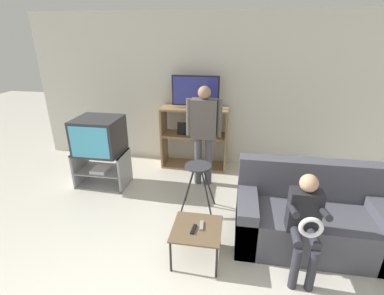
{
  "coord_description": "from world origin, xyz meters",
  "views": [
    {
      "loc": [
        0.48,
        -1.34,
        2.24
      ],
      "look_at": [
        -0.06,
        1.89,
        0.9
      ],
      "focal_mm": 26.0,
      "sensor_mm": 36.0,
      "label": 1
    }
  ],
  "objects_px": {
    "media_shelf": "(194,137)",
    "folding_stool": "(198,175)",
    "snack_table": "(197,231)",
    "person_standing_adult": "(204,128)",
    "remote_control_white": "(202,226)",
    "remote_control_black": "(194,229)",
    "television_main": "(99,136)",
    "tv_stand": "(102,168)",
    "television_flat": "(195,93)",
    "person_seated_child": "(305,219)",
    "couch": "(309,218)"
  },
  "relations": [
    {
      "from": "folding_stool",
      "to": "television_main",
      "type": "bearing_deg",
      "value": 163.87
    },
    {
      "from": "television_main",
      "to": "person_standing_adult",
      "type": "relative_size",
      "value": 0.42
    },
    {
      "from": "tv_stand",
      "to": "snack_table",
      "type": "bearing_deg",
      "value": -37.81
    },
    {
      "from": "folding_stool",
      "to": "couch",
      "type": "relative_size",
      "value": 0.42
    },
    {
      "from": "remote_control_white",
      "to": "couch",
      "type": "xyz_separation_m",
      "value": [
        1.17,
        0.44,
        -0.09
      ]
    },
    {
      "from": "television_main",
      "to": "remote_control_white",
      "type": "bearing_deg",
      "value": -36.57
    },
    {
      "from": "remote_control_black",
      "to": "couch",
      "type": "xyz_separation_m",
      "value": [
        1.24,
        0.51,
        -0.09
      ]
    },
    {
      "from": "tv_stand",
      "to": "folding_stool",
      "type": "bearing_deg",
      "value": -16.2
    },
    {
      "from": "remote_control_white",
      "to": "person_standing_adult",
      "type": "height_order",
      "value": "person_standing_adult"
    },
    {
      "from": "folding_stool",
      "to": "person_standing_adult",
      "type": "bearing_deg",
      "value": 92.17
    },
    {
      "from": "television_main",
      "to": "folding_stool",
      "type": "xyz_separation_m",
      "value": [
        1.57,
        -0.45,
        -0.28
      ]
    },
    {
      "from": "media_shelf",
      "to": "television_flat",
      "type": "xyz_separation_m",
      "value": [
        0.02,
        -0.01,
        0.79
      ]
    },
    {
      "from": "tv_stand",
      "to": "television_flat",
      "type": "xyz_separation_m",
      "value": [
        1.34,
        0.88,
        1.07
      ]
    },
    {
      "from": "couch",
      "to": "person_seated_child",
      "type": "xyz_separation_m",
      "value": [
        -0.18,
        -0.48,
        0.32
      ]
    },
    {
      "from": "media_shelf",
      "to": "snack_table",
      "type": "bearing_deg",
      "value": -80.23
    },
    {
      "from": "tv_stand",
      "to": "remote_control_white",
      "type": "bearing_deg",
      "value": -36.42
    },
    {
      "from": "media_shelf",
      "to": "person_standing_adult",
      "type": "bearing_deg",
      "value": -68.53
    },
    {
      "from": "tv_stand",
      "to": "person_seated_child",
      "type": "height_order",
      "value": "person_seated_child"
    },
    {
      "from": "television_main",
      "to": "snack_table",
      "type": "bearing_deg",
      "value": -37.98
    },
    {
      "from": "person_seated_child",
      "to": "television_flat",
      "type": "bearing_deg",
      "value": 122.25
    },
    {
      "from": "remote_control_black",
      "to": "remote_control_white",
      "type": "distance_m",
      "value": 0.1
    },
    {
      "from": "remote_control_white",
      "to": "person_seated_child",
      "type": "xyz_separation_m",
      "value": [
        0.98,
        -0.04,
        0.23
      ]
    },
    {
      "from": "television_main",
      "to": "person_standing_adult",
      "type": "height_order",
      "value": "person_standing_adult"
    },
    {
      "from": "television_main",
      "to": "remote_control_black",
      "type": "distance_m",
      "value": 2.18
    },
    {
      "from": "tv_stand",
      "to": "couch",
      "type": "xyz_separation_m",
      "value": [
        2.92,
        -0.85,
        0.03
      ]
    },
    {
      "from": "television_flat",
      "to": "person_seated_child",
      "type": "xyz_separation_m",
      "value": [
        1.39,
        -2.21,
        -0.72
      ]
    },
    {
      "from": "remote_control_white",
      "to": "person_seated_child",
      "type": "distance_m",
      "value": 1.01
    },
    {
      "from": "snack_table",
      "to": "remote_control_black",
      "type": "distance_m",
      "value": 0.07
    },
    {
      "from": "television_flat",
      "to": "snack_table",
      "type": "distance_m",
      "value": 2.45
    },
    {
      "from": "snack_table",
      "to": "television_flat",
      "type": "bearing_deg",
      "value": 99.4
    },
    {
      "from": "couch",
      "to": "remote_control_white",
      "type": "bearing_deg",
      "value": -159.26
    },
    {
      "from": "person_seated_child",
      "to": "media_shelf",
      "type": "bearing_deg",
      "value": 122.41
    },
    {
      "from": "television_main",
      "to": "couch",
      "type": "height_order",
      "value": "television_main"
    },
    {
      "from": "folding_stool",
      "to": "remote_control_white",
      "type": "distance_m",
      "value": 0.86
    },
    {
      "from": "couch",
      "to": "person_standing_adult",
      "type": "bearing_deg",
      "value": 140.02
    },
    {
      "from": "media_shelf",
      "to": "couch",
      "type": "xyz_separation_m",
      "value": [
        1.6,
        -1.74,
        -0.25
      ]
    },
    {
      "from": "tv_stand",
      "to": "snack_table",
      "type": "relative_size",
      "value": 1.55
    },
    {
      "from": "media_shelf",
      "to": "folding_stool",
      "type": "height_order",
      "value": "media_shelf"
    },
    {
      "from": "snack_table",
      "to": "person_seated_child",
      "type": "distance_m",
      "value": 1.07
    },
    {
      "from": "remote_control_black",
      "to": "media_shelf",
      "type": "bearing_deg",
      "value": 104.91
    },
    {
      "from": "tv_stand",
      "to": "television_main",
      "type": "relative_size",
      "value": 1.2
    },
    {
      "from": "media_shelf",
      "to": "remote_control_white",
      "type": "relative_size",
      "value": 7.93
    },
    {
      "from": "remote_control_white",
      "to": "remote_control_black",
      "type": "bearing_deg",
      "value": -139.91
    },
    {
      "from": "tv_stand",
      "to": "television_main",
      "type": "height_order",
      "value": "television_main"
    },
    {
      "from": "television_main",
      "to": "remote_control_white",
      "type": "xyz_separation_m",
      "value": [
        1.73,
        -1.28,
        -0.43
      ]
    },
    {
      "from": "couch",
      "to": "person_standing_adult",
      "type": "xyz_separation_m",
      "value": [
        -1.36,
        1.14,
        0.64
      ]
    },
    {
      "from": "person_standing_adult",
      "to": "person_seated_child",
      "type": "height_order",
      "value": "person_standing_adult"
    },
    {
      "from": "media_shelf",
      "to": "couch",
      "type": "height_order",
      "value": "media_shelf"
    },
    {
      "from": "person_standing_adult",
      "to": "remote_control_black",
      "type": "bearing_deg",
      "value": -86.0
    },
    {
      "from": "remote_control_black",
      "to": "remote_control_white",
      "type": "bearing_deg",
      "value": 51.03
    }
  ]
}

